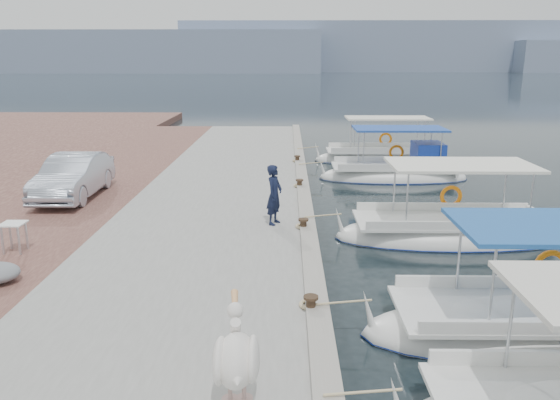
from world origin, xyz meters
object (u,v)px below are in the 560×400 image
object	(u,v)px
fishing_caique_e	(382,159)
parked_car	(73,176)
fishing_caique_b	(557,332)
fishing_caique_c	(450,235)
fishing_caique_d	(396,175)
pelican	(236,357)
fisherman	(274,195)

from	to	relation	value
fishing_caique_e	parked_car	world-z (taller)	fishing_caique_e
fishing_caique_b	parked_car	distance (m)	15.05
fishing_caique_c	fishing_caique_d	world-z (taller)	same
pelican	fishing_caique_b	bearing A→B (deg)	25.12
fishing_caique_c	fishing_caique_e	world-z (taller)	same
fishing_caique_b	fishing_caique_e	distance (m)	18.03
pelican	fisherman	bearing A→B (deg)	87.78
fishing_caique_d	fisherman	distance (m)	9.76
pelican	fishing_caique_d	bearing A→B (deg)	71.98
fishing_caique_b	fisherman	bearing A→B (deg)	134.24
pelican	parked_car	size ratio (longest dim) A/B	0.37
fishing_caique_e	fisherman	world-z (taller)	fishing_caique_e
fisherman	parked_car	distance (m)	7.50
fishing_caique_e	fishing_caique_c	bearing A→B (deg)	-90.49
fishing_caique_b	fishing_caique_e	size ratio (longest dim) A/B	1.07
pelican	fisherman	xyz separation A→B (m)	(0.32, 8.29, 0.20)
fishing_caique_b	fisherman	world-z (taller)	fishing_caique_b
fishing_caique_d	parked_car	xyz separation A→B (m)	(-11.93, -5.26, 1.02)
fishing_caique_b	pelican	xyz separation A→B (m)	(-5.76, -2.70, 1.03)
fishing_caique_c	parked_car	size ratio (longest dim) A/B	1.52
fishing_caique_c	fisherman	bearing A→B (deg)	-178.05
fishing_caique_c	fishing_caique_e	xyz separation A→B (m)	(0.10, 12.27, 0.00)
fishing_caique_d	parked_car	distance (m)	13.08
fishing_caique_d	pelican	distance (m)	17.42
fishing_caique_b	fishing_caique_e	world-z (taller)	same
fishing_caique_c	fishing_caique_d	distance (m)	8.09
fishing_caique_e	fisherman	size ratio (longest dim) A/B	4.03
fishing_caique_e	fisherman	xyz separation A→B (m)	(-5.19, -12.44, 1.23)
fishing_caique_e	fishing_caique_b	bearing A→B (deg)	-89.20
fishing_caique_d	fishing_caique_e	size ratio (longest dim) A/B	0.93
fishing_caique_c	fishing_caique_d	size ratio (longest dim) A/B	1.04
fishing_caique_e	pelican	distance (m)	21.47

